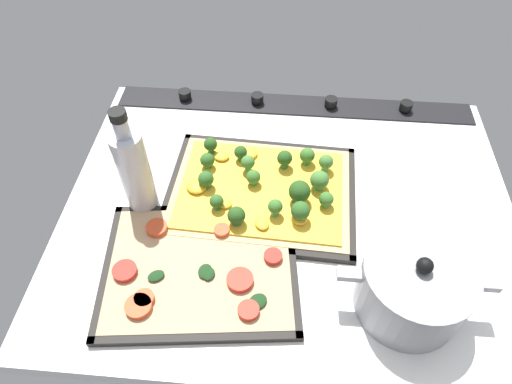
{
  "coord_description": "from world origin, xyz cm",
  "views": [
    {
      "loc": [
        1.78,
        52.64,
        66.39
      ],
      "look_at": [
        6.14,
        0.74,
        4.54
      ],
      "focal_mm": 31.52,
      "sensor_mm": 36.0,
      "label": 1
    }
  ],
  "objects_px": {
    "cooking_pot": "(413,288)",
    "oil_bottle": "(135,171)",
    "baking_tray_back": "(200,268)",
    "broccoli_pizza": "(263,188)",
    "baking_tray_front": "(261,193)",
    "veggie_pizza_back": "(199,268)"
  },
  "relations": [
    {
      "from": "baking_tray_front",
      "to": "veggie_pizza_back",
      "type": "relative_size",
      "value": 1.14
    },
    {
      "from": "broccoli_pizza",
      "to": "baking_tray_back",
      "type": "bearing_deg",
      "value": 61.64
    },
    {
      "from": "broccoli_pizza",
      "to": "veggie_pizza_back",
      "type": "distance_m",
      "value": 0.2
    },
    {
      "from": "veggie_pizza_back",
      "to": "cooking_pot",
      "type": "bearing_deg",
      "value": 174.7
    },
    {
      "from": "cooking_pot",
      "to": "broccoli_pizza",
      "type": "bearing_deg",
      "value": -40.84
    },
    {
      "from": "cooking_pot",
      "to": "oil_bottle",
      "type": "distance_m",
      "value": 0.49
    },
    {
      "from": "broccoli_pizza",
      "to": "oil_bottle",
      "type": "bearing_deg",
      "value": 11.56
    },
    {
      "from": "baking_tray_back",
      "to": "oil_bottle",
      "type": "xyz_separation_m",
      "value": [
        0.13,
        -0.13,
        0.09
      ]
    },
    {
      "from": "baking_tray_front",
      "to": "veggie_pizza_back",
      "type": "xyz_separation_m",
      "value": [
        0.09,
        0.18,
        0.01
      ]
    },
    {
      "from": "veggie_pizza_back",
      "to": "oil_bottle",
      "type": "relative_size",
      "value": 1.42
    },
    {
      "from": "veggie_pizza_back",
      "to": "cooking_pot",
      "type": "distance_m",
      "value": 0.34
    },
    {
      "from": "baking_tray_back",
      "to": "broccoli_pizza",
      "type": "bearing_deg",
      "value": -118.36
    },
    {
      "from": "baking_tray_back",
      "to": "baking_tray_front",
      "type": "bearing_deg",
      "value": -117.25
    },
    {
      "from": "oil_bottle",
      "to": "broccoli_pizza",
      "type": "bearing_deg",
      "value": -168.44
    },
    {
      "from": "baking_tray_back",
      "to": "oil_bottle",
      "type": "height_order",
      "value": "oil_bottle"
    },
    {
      "from": "baking_tray_back",
      "to": "veggie_pizza_back",
      "type": "xyz_separation_m",
      "value": [
        0.0,
        0.0,
        0.01
      ]
    },
    {
      "from": "baking_tray_front",
      "to": "oil_bottle",
      "type": "bearing_deg",
      "value": 11.69
    },
    {
      "from": "baking_tray_front",
      "to": "baking_tray_back",
      "type": "height_order",
      "value": "same"
    },
    {
      "from": "baking_tray_back",
      "to": "cooking_pot",
      "type": "bearing_deg",
      "value": 174.06
    },
    {
      "from": "veggie_pizza_back",
      "to": "cooking_pot",
      "type": "height_order",
      "value": "cooking_pot"
    },
    {
      "from": "broccoli_pizza",
      "to": "baking_tray_front",
      "type": "bearing_deg",
      "value": 5.0
    },
    {
      "from": "baking_tray_back",
      "to": "oil_bottle",
      "type": "bearing_deg",
      "value": -45.22
    }
  ]
}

